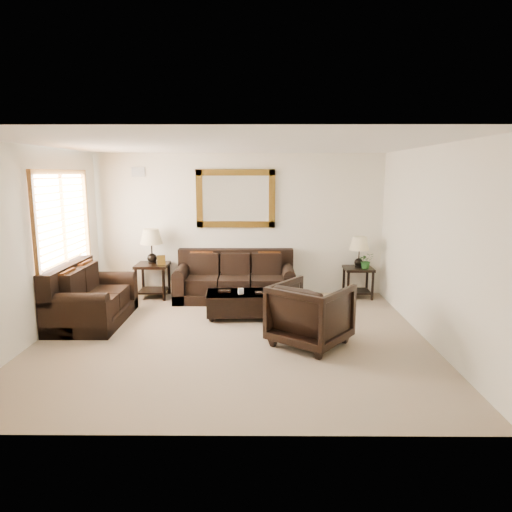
{
  "coord_description": "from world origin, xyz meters",
  "views": [
    {
      "loc": [
        0.38,
        -6.24,
        2.32
      ],
      "look_at": [
        0.33,
        0.6,
        1.08
      ],
      "focal_mm": 32.0,
      "sensor_mm": 36.0,
      "label": 1
    }
  ],
  "objects_px": {
    "end_table_right": "(359,258)",
    "armchair": "(310,311)",
    "sofa": "(235,282)",
    "end_table_left": "(152,253)",
    "coffee_table": "(244,302)",
    "loveseat": "(89,301)"
  },
  "relations": [
    {
      "from": "end_table_right",
      "to": "armchair",
      "type": "height_order",
      "value": "end_table_right"
    },
    {
      "from": "sofa",
      "to": "armchair",
      "type": "distance_m",
      "value": 2.6
    },
    {
      "from": "sofa",
      "to": "end_table_left",
      "type": "xyz_separation_m",
      "value": [
        -1.56,
        0.1,
        0.53
      ]
    },
    {
      "from": "end_table_left",
      "to": "coffee_table",
      "type": "xyz_separation_m",
      "value": [
        1.76,
        -1.22,
        -0.59
      ]
    },
    {
      "from": "sofa",
      "to": "end_table_left",
      "type": "bearing_deg",
      "value": 176.49
    },
    {
      "from": "end_table_left",
      "to": "armchair",
      "type": "height_order",
      "value": "end_table_left"
    },
    {
      "from": "end_table_right",
      "to": "armchair",
      "type": "xyz_separation_m",
      "value": [
        -1.17,
        -2.45,
        -0.28
      ]
    },
    {
      "from": "loveseat",
      "to": "end_table_right",
      "type": "distance_m",
      "value": 4.82
    },
    {
      "from": "sofa",
      "to": "armchair",
      "type": "bearing_deg",
      "value": -63.7
    },
    {
      "from": "loveseat",
      "to": "armchair",
      "type": "distance_m",
      "value": 3.52
    },
    {
      "from": "loveseat",
      "to": "end_table_right",
      "type": "xyz_separation_m",
      "value": [
        4.56,
        1.51,
        0.42
      ]
    },
    {
      "from": "coffee_table",
      "to": "armchair",
      "type": "bearing_deg",
      "value": -55.5
    },
    {
      "from": "loveseat",
      "to": "coffee_table",
      "type": "relative_size",
      "value": 1.31
    },
    {
      "from": "sofa",
      "to": "loveseat",
      "type": "relative_size",
      "value": 1.33
    },
    {
      "from": "loveseat",
      "to": "coffee_table",
      "type": "distance_m",
      "value": 2.45
    },
    {
      "from": "loveseat",
      "to": "armchair",
      "type": "relative_size",
      "value": 1.74
    },
    {
      "from": "sofa",
      "to": "loveseat",
      "type": "xyz_separation_m",
      "value": [
        -2.24,
        -1.38,
        0.02
      ]
    },
    {
      "from": "coffee_table",
      "to": "end_table_left",
      "type": "bearing_deg",
      "value": 141.63
    },
    {
      "from": "loveseat",
      "to": "armchair",
      "type": "bearing_deg",
      "value": -105.6
    },
    {
      "from": "armchair",
      "to": "coffee_table",
      "type": "bearing_deg",
      "value": -14.29
    },
    {
      "from": "armchair",
      "to": "sofa",
      "type": "bearing_deg",
      "value": -26.24
    },
    {
      "from": "sofa",
      "to": "end_table_right",
      "type": "xyz_separation_m",
      "value": [
        2.32,
        0.13,
        0.43
      ]
    }
  ]
}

